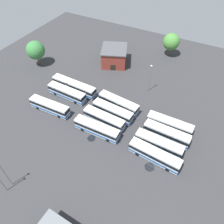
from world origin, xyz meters
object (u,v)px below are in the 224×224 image
at_px(bus_row1_slot0, 97,129).
at_px(depot_building, 114,56).
at_px(bus_row1_slot3, 119,103).
at_px(lamp_post_mid_lot, 5,174).
at_px(bus_row2_slot3, 170,124).
at_px(tree_north_edge, 36,50).
at_px(lamp_post_far_corner, 150,78).
at_px(bus_row0_slot3, 74,86).
at_px(tree_west_edge, 171,42).
at_px(bus_row0_slot0, 50,106).
at_px(bus_row2_slot1, 159,144).
at_px(bus_row2_slot2, 167,134).
at_px(bus_row2_slot0, 155,155).
at_px(bus_row1_slot1, 104,119).
at_px(bus_row0_slot2, 67,93).
at_px(bus_row1_slot2, 113,111).

xyz_separation_m(bus_row1_slot0, depot_building, (-11.54, 31.68, 1.24)).
distance_m(bus_row1_slot3, lamp_post_mid_lot, 34.22).
relative_size(bus_row2_slot3, tree_north_edge, 1.34).
distance_m(depot_building, lamp_post_far_corner, 19.39).
xyz_separation_m(bus_row0_slot3, tree_west_edge, (20.16, 34.81, 3.85)).
bearing_deg(bus_row1_slot3, bus_row0_slot0, -148.03).
relative_size(lamp_post_mid_lot, lamp_post_far_corner, 0.91).
distance_m(bus_row1_slot0, depot_building, 33.74).
height_order(bus_row0_slot3, bus_row2_slot1, same).
height_order(depot_building, tree_west_edge, tree_west_edge).
bearing_deg(depot_building, bus_row1_slot0, -69.98).
xyz_separation_m(bus_row0_slot0, bus_row2_slot2, (32.90, 6.27, -0.00)).
xyz_separation_m(bus_row1_slot0, bus_row2_slot0, (16.23, -0.54, 0.00)).
distance_m(bus_row1_slot1, bus_row2_slot2, 16.99).
relative_size(bus_row2_slot2, lamp_post_mid_lot, 1.37).
relative_size(bus_row0_slot2, bus_row2_slot2, 1.06).
bearing_deg(bus_row2_slot0, bus_row2_slot2, 86.80).
height_order(bus_row1_slot0, depot_building, depot_building).
bearing_deg(bus_row1_slot0, tree_north_edge, 153.36).
bearing_deg(bus_row1_slot3, bus_row2_slot0, -37.15).
height_order(bus_row1_slot1, bus_row2_slot1, same).
distance_m(bus_row0_slot0, bus_row2_slot2, 33.49).
distance_m(bus_row0_slot0, bus_row1_slot1, 16.50).
bearing_deg(bus_row1_slot2, bus_row2_slot2, -2.01).
height_order(bus_row0_slot0, bus_row1_slot3, same).
bearing_deg(bus_row1_slot0, bus_row0_slot2, 152.71).
xyz_separation_m(bus_row2_slot0, lamp_post_far_corner, (-10.79, 23.13, 3.44)).
bearing_deg(bus_row0_slot2, bus_row1_slot0, -27.29).
bearing_deg(bus_row1_slot0, bus_row0_slot0, 177.37).
bearing_deg(tree_north_edge, tree_west_edge, 35.63).
distance_m(bus_row1_slot0, tree_north_edge, 39.89).
relative_size(bus_row2_slot1, lamp_post_far_corner, 1.25).
height_order(bus_row1_slot2, lamp_post_far_corner, lamp_post_far_corner).
xyz_separation_m(bus_row0_slot2, bus_row2_slot2, (32.14, -0.97, -0.00)).
relative_size(bus_row2_slot1, bus_row2_slot2, 1.00).
bearing_deg(bus_row1_slot2, depot_building, 116.88).
height_order(bus_row2_slot2, tree_north_edge, tree_north_edge).
relative_size(bus_row0_slot0, bus_row0_slot2, 0.97).
xyz_separation_m(bus_row1_slot2, tree_north_edge, (-36.14, 10.21, 4.08)).
xyz_separation_m(bus_row1_slot1, bus_row2_slot0, (16.29, -4.47, 0.00)).
height_order(bus_row2_slot1, tree_north_edge, tree_north_edge).
distance_m(bus_row2_slot1, lamp_post_mid_lot, 35.15).
height_order(bus_row1_slot0, lamp_post_mid_lot, lamp_post_mid_lot).
distance_m(bus_row1_slot0, bus_row2_slot1, 16.29).
bearing_deg(bus_row1_slot0, bus_row1_slot1, 90.78).
bearing_deg(bus_row0_slot3, bus_row0_slot2, -89.49).
bearing_deg(tree_west_edge, lamp_post_mid_lot, -101.44).
height_order(bus_row0_slot2, bus_row1_slot2, same).
bearing_deg(bus_row2_slot1, tree_north_edge, 163.99).
relative_size(bus_row0_slot0, tree_north_edge, 1.37).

